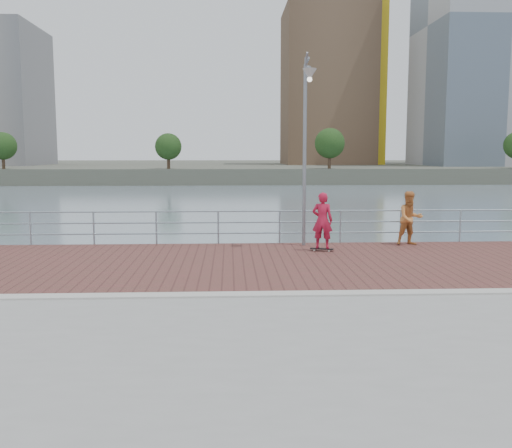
{
  "coord_description": "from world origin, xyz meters",
  "views": [
    {
      "loc": [
        -0.65,
        -11.87,
        3.05
      ],
      "look_at": [
        0.0,
        2.0,
        1.3
      ],
      "focal_mm": 40.0,
      "sensor_mm": 36.0,
      "label": 1
    }
  ],
  "objects_px": {
    "guardrail": "(249,223)",
    "bystander": "(410,218)",
    "street_lamp": "(307,117)",
    "skateboarder": "(322,220)"
  },
  "relations": [
    {
      "from": "guardrail",
      "to": "skateboarder",
      "type": "distance_m",
      "value": 2.75
    },
    {
      "from": "street_lamp",
      "to": "skateboarder",
      "type": "height_order",
      "value": "street_lamp"
    },
    {
      "from": "street_lamp",
      "to": "bystander",
      "type": "relative_size",
      "value": 3.31
    },
    {
      "from": "skateboarder",
      "to": "street_lamp",
      "type": "bearing_deg",
      "value": -42.61
    },
    {
      "from": "guardrail",
      "to": "skateboarder",
      "type": "relative_size",
      "value": 22.56
    },
    {
      "from": "guardrail",
      "to": "bystander",
      "type": "xyz_separation_m",
      "value": [
        5.26,
        -0.6,
        0.21
      ]
    },
    {
      "from": "guardrail",
      "to": "street_lamp",
      "type": "distance_m",
      "value": 3.99
    },
    {
      "from": "guardrail",
      "to": "street_lamp",
      "type": "bearing_deg",
      "value": -27.56
    },
    {
      "from": "guardrail",
      "to": "bystander",
      "type": "distance_m",
      "value": 5.3
    },
    {
      "from": "street_lamp",
      "to": "skateboarder",
      "type": "distance_m",
      "value": 3.28
    }
  ]
}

